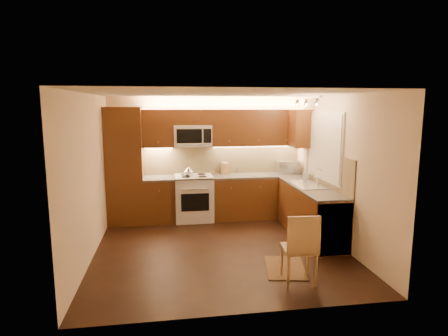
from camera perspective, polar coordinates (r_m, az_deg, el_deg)
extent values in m
cube|color=black|center=(6.33, -0.60, -12.09)|extent=(4.00, 4.00, 0.01)
cube|color=beige|center=(5.90, -0.64, 11.17)|extent=(4.00, 4.00, 0.01)
cube|color=beige|center=(7.95, -2.66, 1.64)|extent=(4.00, 0.01, 2.50)
cube|color=beige|center=(4.06, 3.41, -5.79)|extent=(4.00, 0.01, 2.50)
cube|color=beige|center=(6.04, -19.75, -1.33)|extent=(0.01, 4.00, 2.50)
cube|color=beige|center=(6.57, 16.92, -0.37)|extent=(0.01, 4.00, 2.50)
cube|color=#4D2A10|center=(7.67, -14.77, 0.30)|extent=(0.70, 0.60, 2.30)
cube|color=#4D2A10|center=(7.77, -9.69, -4.83)|extent=(0.62, 0.60, 0.86)
cube|color=#34312F|center=(7.67, -9.78, -1.57)|extent=(0.62, 0.60, 0.04)
cube|color=#4D2A10|center=(7.99, 5.07, -4.34)|extent=(1.92, 0.60, 0.86)
cube|color=#34312F|center=(7.89, 5.12, -1.16)|extent=(1.92, 0.60, 0.04)
cube|color=#4D2A10|center=(6.99, 12.95, -6.54)|extent=(0.60, 2.00, 0.86)
cube|color=#34312F|center=(6.88, 13.08, -2.92)|extent=(0.60, 2.00, 0.04)
cube|color=silver|center=(6.37, 15.28, -8.18)|extent=(0.58, 0.60, 0.84)
cube|color=tan|center=(7.99, -0.16, 1.33)|extent=(3.30, 0.02, 0.60)
cube|color=tan|center=(6.93, 15.40, -0.23)|extent=(0.02, 2.00, 0.60)
cube|color=#4D2A10|center=(7.67, -9.97, 5.92)|extent=(0.62, 0.35, 0.75)
cube|color=#4D2A10|center=(7.90, 5.01, 6.12)|extent=(1.92, 0.35, 0.75)
cube|color=#4D2A10|center=(7.68, -4.82, 7.68)|extent=(0.76, 0.35, 0.31)
cube|color=#4D2A10|center=(7.72, 11.46, 5.90)|extent=(0.35, 0.50, 0.75)
cube|color=silver|center=(7.01, 15.01, 3.19)|extent=(0.03, 1.44, 1.24)
cube|color=silver|center=(7.01, 14.86, 3.19)|extent=(0.02, 1.36, 1.16)
cube|color=silver|center=(6.68, 12.37, 10.40)|extent=(0.04, 1.20, 0.03)
cube|color=silver|center=(8.14, 9.60, 0.16)|extent=(0.46, 0.35, 0.27)
cube|color=#9A6F45|center=(7.91, 0.11, -0.06)|extent=(0.14, 0.19, 0.24)
cylinder|color=silver|center=(7.90, -1.55, -0.61)|extent=(0.06, 0.06, 0.10)
cylinder|color=olive|center=(7.88, -0.07, -0.62)|extent=(0.04, 0.04, 0.10)
cylinder|color=silver|center=(8.03, 2.09, -0.44)|extent=(0.06, 0.06, 0.10)
cylinder|color=olive|center=(7.88, -1.53, -0.65)|extent=(0.04, 0.04, 0.10)
imported|color=silver|center=(7.60, 12.23, -0.77)|extent=(0.12, 0.12, 0.21)
cube|color=black|center=(5.69, 9.23, -14.67)|extent=(0.69, 0.91, 0.01)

